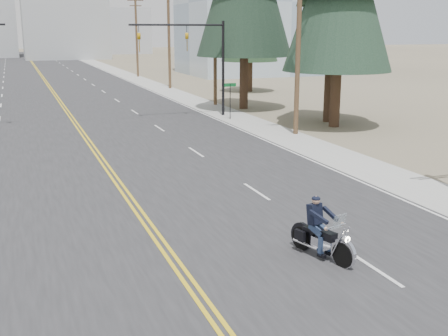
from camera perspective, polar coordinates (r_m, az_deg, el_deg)
name	(u,v)px	position (r m, az deg, el deg)	size (l,w,h in m)	color
road	(44,79)	(78.24, -17.81, 8.56)	(20.00, 200.00, 0.01)	#303033
sidewalk_right	(131,77)	(79.63, -9.44, 9.11)	(3.00, 200.00, 0.01)	#A5A5A0
traffic_mast_right	(197,50)	(41.91, -2.74, 11.91)	(7.10, 0.26, 7.00)	black
street_sign	(230,95)	(40.86, 0.63, 7.46)	(0.90, 0.06, 2.62)	black
utility_pole_b	(299,36)	(34.94, 7.58, 13.13)	(2.20, 0.30, 11.50)	brown
utility_pole_c	(215,37)	(48.71, -0.92, 13.13)	(2.20, 0.30, 11.00)	brown
utility_pole_d	(169,33)	(63.04, -5.62, 13.47)	(2.20, 0.30, 11.50)	brown
utility_pole_e	(137,34)	(79.58, -8.88, 13.26)	(2.20, 0.30, 11.00)	brown
glass_building	(267,4)	(85.80, 4.40, 16.27)	(24.00, 16.00, 20.00)	#9EB5CC
haze_bldg_b	(65,27)	(133.41, -15.85, 13.65)	(18.00, 14.00, 14.00)	#ADB2B7
haze_bldg_c	(223,17)	(125.79, -0.09, 15.08)	(16.00, 12.00, 18.00)	#B7BCC6
haze_bldg_e	(121,31)	(160.49, -10.42, 13.53)	(14.00, 14.00, 12.00)	#B7BCC6
motorcyclist	(323,229)	(16.22, 9.99, -6.09)	(0.97, 2.27, 1.78)	black
conifer_far	(250,2)	(59.80, 2.65, 16.47)	(5.91, 5.91, 15.83)	#382619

